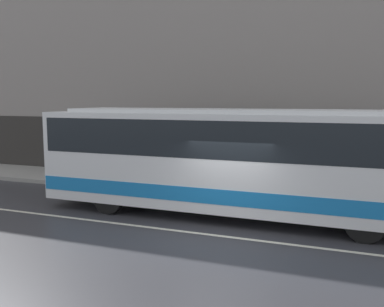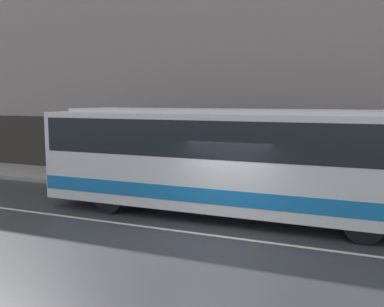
% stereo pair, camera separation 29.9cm
% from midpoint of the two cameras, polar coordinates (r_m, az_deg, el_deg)
% --- Properties ---
extents(ground_plane, '(60.00, 60.00, 0.00)m').
position_cam_midpoint_polar(ground_plane, '(11.82, 4.39, -10.96)').
color(ground_plane, '#333338').
extents(sidewalk, '(60.00, 3.05, 0.17)m').
position_cam_midpoint_polar(sidewalk, '(16.96, 10.31, -5.14)').
color(sidewalk, gray).
rests_on(sidewalk, ground_plane).
extents(building_facade, '(60.00, 0.35, 13.85)m').
position_cam_midpoint_polar(building_facade, '(18.45, 11.97, 16.52)').
color(building_facade, gray).
rests_on(building_facade, ground_plane).
extents(lane_stripe, '(54.00, 0.14, 0.01)m').
position_cam_midpoint_polar(lane_stripe, '(11.82, 4.39, -10.94)').
color(lane_stripe, beige).
rests_on(lane_stripe, ground_plane).
extents(transit_bus, '(11.72, 2.52, 3.39)m').
position_cam_midpoint_polar(transit_bus, '(13.43, 4.53, -0.40)').
color(transit_bus, white).
rests_on(transit_bus, ground_plane).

